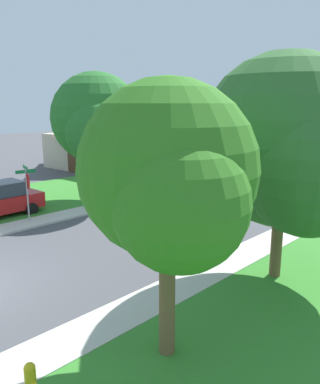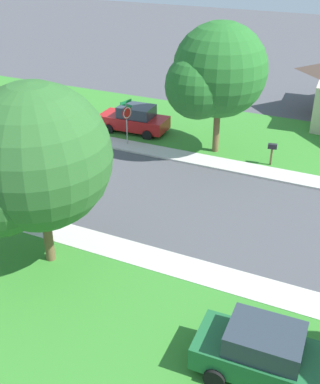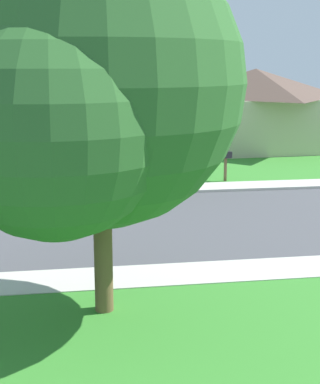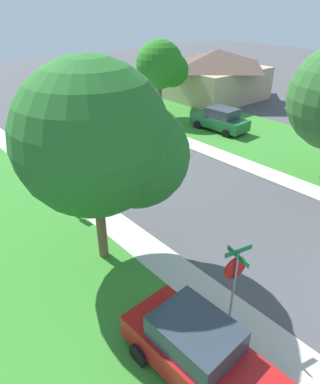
{
  "view_description": "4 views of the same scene",
  "coord_description": "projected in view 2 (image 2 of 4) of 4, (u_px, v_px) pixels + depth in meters",
  "views": [
    {
      "loc": [
        11.95,
        -3.47,
        5.58
      ],
      "look_at": [
        -0.8,
        9.61,
        1.4
      ],
      "focal_mm": 36.25,
      "sensor_mm": 36.0,
      "label": 1
    },
    {
      "loc": [
        18.45,
        17.98,
        11.54
      ],
      "look_at": [
        1.85,
        10.18,
        1.4
      ],
      "focal_mm": 45.16,
      "sensor_mm": 36.0,
      "label": 2
    },
    {
      "loc": [
        16.94,
        7.08,
        4.79
      ],
      "look_at": [
        1.87,
        9.41,
        1.4
      ],
      "focal_mm": 53.45,
      "sensor_mm": 36.0,
      "label": 3
    },
    {
      "loc": [
        -11.36,
        0.65,
        8.67
      ],
      "look_at": [
        -2.85,
        10.5,
        1.4
      ],
      "focal_mm": 32.37,
      "sensor_mm": 36.0,
      "label": 4
    }
  ],
  "objects": [
    {
      "name": "lawn_east",
      "position": [
        110.0,
        349.0,
        14.96
      ],
      "size": [
        8.0,
        56.0,
        0.08
      ],
      "primitive_type": "cube",
      "color": "#38842D",
      "rests_on": "ground"
    },
    {
      "name": "sidewalk_west",
      "position": [
        242.0,
        168.0,
        26.12
      ],
      "size": [
        1.4,
        56.0,
        0.1
      ],
      "primitive_type": "cube",
      "color": "beige",
      "rests_on": "ground"
    },
    {
      "name": "car_red_behind_trees",
      "position": [
        134.0,
        119.0,
        30.35
      ],
      "size": [
        2.16,
        4.36,
        1.76
      ],
      "color": "red",
      "rests_on": "ground"
    },
    {
      "name": "stop_sign_far_corner",
      "position": [
        127.0,
        115.0,
        28.03
      ],
      "size": [
        0.9,
        0.9,
        2.77
      ],
      "color": "#9E9EA3",
      "rests_on": "ground"
    },
    {
      "name": "lawn_west",
      "position": [
        264.0,
        138.0,
        29.85
      ],
      "size": [
        8.0,
        56.0,
        0.08
      ],
      "primitive_type": "cube",
      "color": "#38842D",
      "rests_on": "ground"
    },
    {
      "name": "tree_across_left",
      "position": [
        214.0,
        74.0,
        25.68
      ],
      "size": [
        5.49,
        5.11,
        7.35
      ],
      "color": "brown",
      "rests_on": "ground"
    },
    {
      "name": "car_green_kerbside_mid",
      "position": [
        268.0,
        355.0,
        13.68
      ],
      "size": [
        2.17,
        4.37,
        1.76
      ],
      "color": "#1E6033",
      "rests_on": "ground"
    },
    {
      "name": "ground_plane",
      "position": [
        9.0,
        162.0,
        26.89
      ],
      "size": [
        120.0,
        120.0,
        0.0
      ],
      "primitive_type": "plane",
      "color": "#4C4C51"
    },
    {
      "name": "mailbox",
      "position": [
        272.0,
        149.0,
        25.94
      ],
      "size": [
        0.32,
        0.51,
        1.31
      ],
      "color": "brown",
      "rests_on": "ground"
    },
    {
      "name": "tree_corner_large",
      "position": [
        28.0,
        164.0,
        16.74
      ],
      "size": [
        5.69,
        5.3,
        7.13
      ],
      "color": "brown",
      "rests_on": "ground"
    },
    {
      "name": "sidewalk_east",
      "position": [
        171.0,
        264.0,
        18.68
      ],
      "size": [
        1.4,
        56.0,
        0.1
      ],
      "primitive_type": "cube",
      "color": "beige",
      "rests_on": "ground"
    }
  ]
}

